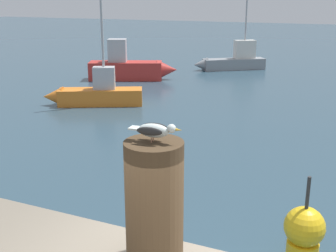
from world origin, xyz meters
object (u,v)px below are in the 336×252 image
(boat_orange, at_px, (93,93))
(seagull, at_px, (154,130))
(channel_buoy, at_px, (304,234))
(boat_red, at_px, (132,68))
(boat_grey, at_px, (231,61))
(mooring_post, at_px, (154,203))

(boat_orange, bearing_deg, seagull, -53.96)
(channel_buoy, bearing_deg, seagull, -105.69)
(boat_red, bearing_deg, boat_grey, 53.66)
(mooring_post, distance_m, boat_orange, 12.06)
(mooring_post, distance_m, boat_red, 16.59)
(seagull, height_order, boat_red, seagull)
(mooring_post, bearing_deg, channel_buoy, 74.20)
(boat_red, bearing_deg, mooring_post, -60.81)
(seagull, relative_size, boat_orange, 0.08)
(boat_grey, xyz_separation_m, channel_buoy, (5.61, -15.92, 0.01))
(seagull, bearing_deg, boat_orange, 126.04)
(boat_red, bearing_deg, boat_orange, -77.72)
(seagull, relative_size, boat_grey, 0.09)
(boat_red, bearing_deg, seagull, -60.79)
(boat_orange, relative_size, boat_grey, 1.06)
(boat_orange, distance_m, channel_buoy, 10.33)
(boat_orange, height_order, boat_grey, boat_orange)
(seagull, xyz_separation_m, boat_grey, (-4.78, 18.88, -2.24))
(boat_red, xyz_separation_m, channel_buoy, (8.89, -11.46, -0.05))
(mooring_post, distance_m, channel_buoy, 3.49)
(boat_orange, relative_size, channel_buoy, 3.54)
(boat_red, relative_size, boat_orange, 0.84)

